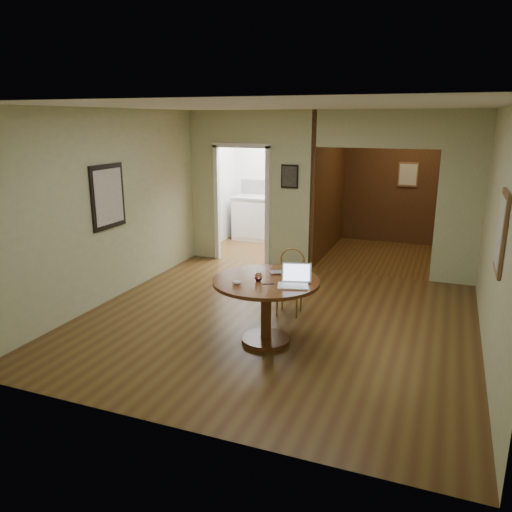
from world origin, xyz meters
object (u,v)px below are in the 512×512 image
at_px(open_laptop, 295,280).
at_px(chair, 291,278).
at_px(dining_table, 266,296).
at_px(closed_laptop, 285,273).

bearing_deg(open_laptop, chair, 92.92).
relative_size(dining_table, open_laptop, 3.21).
relative_size(chair, closed_laptop, 2.70).
height_order(dining_table, closed_laptop, closed_laptop).
bearing_deg(chair, dining_table, -92.62).
xyz_separation_m(chair, closed_laptop, (0.15, -0.73, 0.29)).
relative_size(dining_table, chair, 1.39).
height_order(dining_table, chair, chair).
bearing_deg(dining_table, closed_laptop, 62.99).
relative_size(open_laptop, closed_laptop, 1.17).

